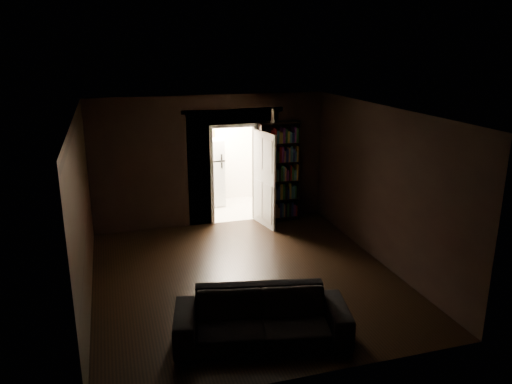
{
  "coord_description": "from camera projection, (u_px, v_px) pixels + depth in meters",
  "views": [
    {
      "loc": [
        -2.03,
        -7.43,
        3.82
      ],
      "look_at": [
        0.45,
        0.9,
        1.21
      ],
      "focal_mm": 35.0,
      "sensor_mm": 36.0,
      "label": 1
    }
  ],
  "objects": [
    {
      "name": "refrigerator",
      "position": [
        207.0,
        172.0,
        12.06
      ],
      "size": [
        0.87,
        0.83,
        1.65
      ],
      "primitive_type": "cube",
      "rotation": [
        0.0,
        0.0,
        -0.23
      ],
      "color": "white",
      "rests_on": "ground"
    },
    {
      "name": "ground",
      "position": [
        246.0,
        277.0,
        8.47
      ],
      "size": [
        5.5,
        5.5,
        0.0
      ],
      "primitive_type": "plane",
      "color": "black",
      "rests_on": "ground"
    },
    {
      "name": "room_walls",
      "position": [
        229.0,
        166.0,
        8.97
      ],
      "size": [
        5.02,
        5.61,
        2.84
      ],
      "color": "black",
      "rests_on": "ground"
    },
    {
      "name": "door",
      "position": [
        264.0,
        180.0,
        10.59
      ],
      "size": [
        0.23,
        0.84,
        2.05
      ],
      "primitive_type": "cube",
      "rotation": [
        0.0,
        0.0,
        1.79
      ],
      "color": "white",
      "rests_on": "ground"
    },
    {
      "name": "figurine",
      "position": [
        273.0,
        116.0,
        10.46
      ],
      "size": [
        0.12,
        0.12,
        0.29
      ],
      "primitive_type": "cube",
      "rotation": [
        0.0,
        0.0,
        0.27
      ],
      "color": "silver",
      "rests_on": "bookshelf"
    },
    {
      "name": "bottles",
      "position": [
        206.0,
        133.0,
        11.8
      ],
      "size": [
        0.63,
        0.23,
        0.25
      ],
      "primitive_type": "cube",
      "rotation": [
        0.0,
        0.0,
        0.25
      ],
      "color": "black",
      "rests_on": "refrigerator"
    },
    {
      "name": "kitchen_alcove",
      "position": [
        222.0,
        157.0,
        11.82
      ],
      "size": [
        2.2,
        1.8,
        2.6
      ],
      "color": "beige",
      "rests_on": "ground"
    },
    {
      "name": "sofa",
      "position": [
        262.0,
        310.0,
        6.56
      ],
      "size": [
        2.44,
        1.43,
        0.88
      ],
      "primitive_type": "imported",
      "rotation": [
        0.0,
        0.0,
        -0.2
      ],
      "color": "black",
      "rests_on": "ground"
    },
    {
      "name": "bookshelf",
      "position": [
        279.0,
        172.0,
        10.94
      ],
      "size": [
        0.94,
        0.48,
        2.2
      ],
      "primitive_type": "cube",
      "rotation": [
        0.0,
        0.0,
        0.19
      ],
      "color": "black",
      "rests_on": "ground"
    }
  ]
}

